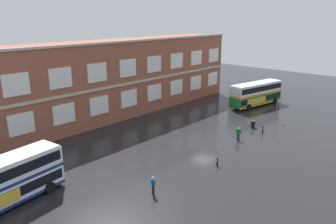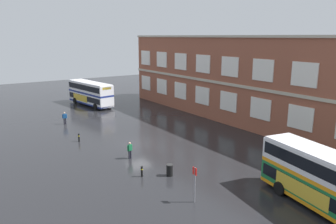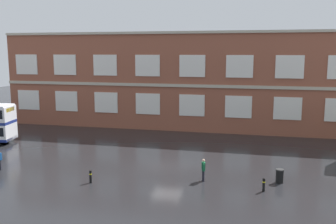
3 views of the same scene
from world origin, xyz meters
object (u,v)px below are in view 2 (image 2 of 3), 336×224
(waiting_passenger, at_px, (65,118))
(station_litter_bin, at_px, (170,170))
(double_decker_middle, at_px, (331,183))
(second_passenger, at_px, (130,150))
(double_decker_near, at_px, (90,93))
(bus_stand_flag, at_px, (195,181))
(safety_bollard_east, at_px, (142,171))
(safety_bollard_west, at_px, (79,137))

(waiting_passenger, bearing_deg, station_litter_bin, 5.78)
(double_decker_middle, height_order, station_litter_bin, double_decker_middle)
(second_passenger, bearing_deg, double_decker_near, 166.65)
(second_passenger, height_order, station_litter_bin, second_passenger)
(bus_stand_flag, relative_size, safety_bollard_east, 2.84)
(double_decker_near, xyz_separation_m, station_litter_bin, (32.32, -5.42, -1.63))
(double_decker_middle, distance_m, safety_bollard_west, 26.26)
(double_decker_middle, bearing_deg, station_litter_bin, -153.24)
(station_litter_bin, xyz_separation_m, safety_bollard_west, (-13.60, -3.27, -0.03))
(second_passenger, relative_size, safety_bollard_east, 1.79)
(waiting_passenger, relative_size, bus_stand_flag, 0.63)
(bus_stand_flag, relative_size, safety_bollard_west, 2.84)
(waiting_passenger, relative_size, second_passenger, 1.00)
(double_decker_near, relative_size, safety_bollard_east, 11.85)
(double_decker_near, distance_m, bus_stand_flag, 37.76)
(double_decker_near, height_order, bus_stand_flag, double_decker_near)
(double_decker_middle, height_order, second_passenger, double_decker_middle)
(double_decker_near, relative_size, second_passenger, 6.62)
(double_decker_middle, bearing_deg, waiting_passenger, -166.74)
(safety_bollard_east, bearing_deg, bus_stand_flag, 8.83)
(waiting_passenger, bearing_deg, safety_bollard_west, -6.86)
(second_passenger, bearing_deg, double_decker_middle, 21.42)
(station_litter_bin, bearing_deg, safety_bollard_east, -119.12)
(double_decker_near, height_order, double_decker_middle, same)
(double_decker_near, distance_m, second_passenger, 27.54)
(double_decker_near, bearing_deg, waiting_passenger, -36.92)
(double_decker_middle, distance_m, bus_stand_flag, 9.18)
(second_passenger, height_order, bus_stand_flag, bus_stand_flag)
(safety_bollard_east, bearing_deg, safety_bollard_west, -174.60)
(double_decker_middle, distance_m, waiting_passenger, 34.13)
(double_decker_near, distance_m, safety_bollard_west, 20.70)
(second_passenger, bearing_deg, safety_bollard_east, -14.75)
(double_decker_near, bearing_deg, double_decker_middle, 0.22)
(safety_bollard_west, bearing_deg, bus_stand_flag, 6.53)
(bus_stand_flag, distance_m, safety_bollard_east, 6.20)
(bus_stand_flag, height_order, station_litter_bin, bus_stand_flag)
(double_decker_near, bearing_deg, station_litter_bin, -9.51)
(safety_bollard_west, relative_size, safety_bollard_east, 1.00)
(bus_stand_flag, bearing_deg, second_passenger, 178.80)
(bus_stand_flag, bearing_deg, safety_bollard_west, -173.47)
(double_decker_near, xyz_separation_m, safety_bollard_east, (31.16, -7.51, -1.66))
(double_decker_near, xyz_separation_m, double_decker_middle, (43.39, 0.17, 0.00))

